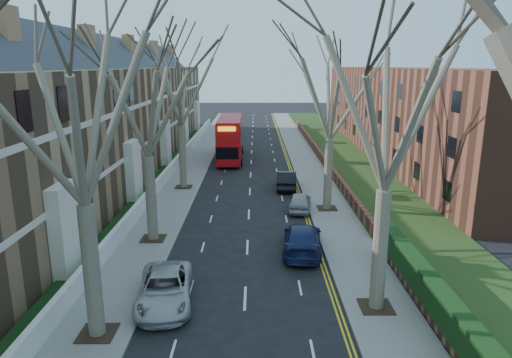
{
  "coord_description": "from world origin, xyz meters",
  "views": [
    {
      "loc": [
        0.48,
        -9.81,
        10.31
      ],
      "look_at": [
        0.51,
        20.97,
        2.6
      ],
      "focal_mm": 32.0,
      "sensor_mm": 36.0,
      "label": 1
    }
  ],
  "objects": [
    {
      "name": "tree_right_mid",
      "position": [
        5.7,
        8.0,
        9.56
      ],
      "size": [
        10.5,
        10.5,
        14.71
      ],
      "color": "brown",
      "rests_on": "ground"
    },
    {
      "name": "flats_right",
      "position": [
        17.46,
        43.0,
        4.98
      ],
      "size": [
        13.97,
        54.0,
        10.0
      ],
      "color": "brown",
      "rests_on": "ground"
    },
    {
      "name": "tree_left_far",
      "position": [
        -5.7,
        16.0,
        9.24
      ],
      "size": [
        10.15,
        10.15,
        14.22
      ],
      "color": "brown",
      "rests_on": "ground"
    },
    {
      "name": "terrace_left",
      "position": [
        -13.65,
        31.0,
        5.53
      ],
      "size": [
        9.7,
        78.0,
        13.6
      ],
      "color": "brown",
      "rests_on": "ground"
    },
    {
      "name": "car_right_far",
      "position": [
        3.13,
        28.03,
        0.76
      ],
      "size": [
        1.89,
        4.72,
        1.52
      ],
      "primitive_type": "imported",
      "rotation": [
        0.0,
        0.0,
        3.08
      ],
      "color": "black",
      "rests_on": "ground"
    },
    {
      "name": "front_wall_left",
      "position": [
        -7.65,
        31.0,
        0.62
      ],
      "size": [
        0.3,
        78.0,
        1.0
      ],
      "color": "white",
      "rests_on": "ground"
    },
    {
      "name": "car_right_near",
      "position": [
        3.12,
        14.34,
        0.76
      ],
      "size": [
        2.67,
        5.46,
        1.53
      ],
      "primitive_type": "imported",
      "rotation": [
        0.0,
        0.0,
        3.04
      ],
      "color": "navy",
      "rests_on": "ground"
    },
    {
      "name": "car_right_mid",
      "position": [
        3.69,
        21.96,
        0.67
      ],
      "size": [
        2.08,
        4.1,
        1.34
      ],
      "primitive_type": "imported",
      "rotation": [
        0.0,
        0.0,
        3.01
      ],
      "color": "#989AA0",
      "rests_on": "ground"
    },
    {
      "name": "tree_right_far",
      "position": [
        5.7,
        22.0,
        9.24
      ],
      "size": [
        10.15,
        10.15,
        14.22
      ],
      "color": "brown",
      "rests_on": "ground"
    },
    {
      "name": "tree_left_dist",
      "position": [
        -5.7,
        28.0,
        9.56
      ],
      "size": [
        10.5,
        10.5,
        14.71
      ],
      "color": "brown",
      "rests_on": "ground"
    },
    {
      "name": "pavement_right",
      "position": [
        6.0,
        39.0,
        0.06
      ],
      "size": [
        3.0,
        102.0,
        0.12
      ],
      "primitive_type": "cube",
      "color": "slate",
      "rests_on": "ground"
    },
    {
      "name": "car_left_far",
      "position": [
        -3.53,
        8.55,
        0.7
      ],
      "size": [
        2.87,
        5.26,
        1.4
      ],
      "primitive_type": "imported",
      "rotation": [
        0.0,
        0.0,
        0.11
      ],
      "color": "#ADAEB3",
      "rests_on": "ground"
    },
    {
      "name": "grass_verge_right",
      "position": [
        10.5,
        39.0,
        0.15
      ],
      "size": [
        6.0,
        102.0,
        0.06
      ],
      "color": "#223B15",
      "rests_on": "ground"
    },
    {
      "name": "pavement_left",
      "position": [
        -6.0,
        39.0,
        0.06
      ],
      "size": [
        3.0,
        102.0,
        0.12
      ],
      "primitive_type": "cube",
      "color": "slate",
      "rests_on": "ground"
    },
    {
      "name": "tree_left_mid",
      "position": [
        -5.7,
        6.0,
        9.56
      ],
      "size": [
        10.5,
        10.5,
        14.71
      ],
      "color": "brown",
      "rests_on": "ground"
    },
    {
      "name": "double_decker_bus",
      "position": [
        -2.36,
        40.35,
        2.26
      ],
      "size": [
        2.92,
        11.04,
        4.6
      ],
      "rotation": [
        0.0,
        0.0,
        3.16
      ],
      "color": "#AE0C11",
      "rests_on": "ground"
    }
  ]
}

